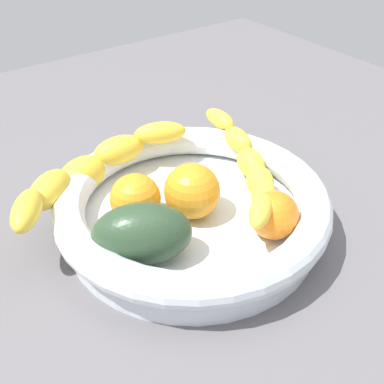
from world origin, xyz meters
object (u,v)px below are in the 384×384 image
at_px(banana_draped_right, 249,167).
at_px(orange_mid_left, 135,199).
at_px(orange_mid_right, 193,190).
at_px(fruit_bowl, 192,208).
at_px(banana_draped_left, 89,170).
at_px(avocado_dark, 142,234).
at_px(orange_front, 274,215).

bearing_deg(banana_draped_right, orange_mid_left, 78.84).
bearing_deg(banana_draped_right, orange_mid_right, 89.99).
xyz_separation_m(fruit_bowl, orange_mid_right, (0.00, -0.00, 0.02)).
bearing_deg(banana_draped_left, banana_draped_right, -122.39).
height_order(fruit_bowl, orange_mid_right, orange_mid_right).
bearing_deg(orange_mid_left, avocado_dark, 155.28).
distance_m(fruit_bowl, orange_mid_right, 0.02).
xyz_separation_m(orange_mid_left, avocado_dark, (-0.06, 0.03, 0.00)).
distance_m(banana_draped_left, orange_mid_left, 0.08).
distance_m(banana_draped_right, orange_front, 0.09).
bearing_deg(fruit_bowl, banana_draped_right, -89.40).
height_order(banana_draped_left, orange_front, banana_draped_left).
xyz_separation_m(fruit_bowl, banana_draped_right, (0.00, -0.08, 0.02)).
height_order(banana_draped_right, orange_mid_left, orange_mid_left).
height_order(fruit_bowl, banana_draped_left, banana_draped_left).
relative_size(banana_draped_left, banana_draped_right, 1.12).
distance_m(orange_front, orange_mid_left, 0.15).
height_order(banana_draped_right, avocado_dark, avocado_dark).
relative_size(banana_draped_left, orange_front, 4.97).
relative_size(orange_mid_left, avocado_dark, 0.56).
distance_m(banana_draped_left, orange_mid_right, 0.13).
distance_m(banana_draped_right, avocado_dark, 0.17).
xyz_separation_m(orange_front, orange_mid_left, (0.11, 0.10, 0.00)).
xyz_separation_m(banana_draped_right, orange_front, (-0.08, 0.04, -0.00)).
bearing_deg(orange_mid_right, orange_mid_left, 64.03).
bearing_deg(orange_front, avocado_dark, 68.56).
relative_size(fruit_bowl, orange_front, 5.90).
height_order(orange_mid_left, avocado_dark, avocado_dark).
bearing_deg(banana_draped_left, fruit_bowl, -143.96).
height_order(fruit_bowl, banana_draped_right, banana_draped_right).
height_order(banana_draped_left, banana_draped_right, banana_draped_left).
height_order(orange_front, orange_mid_right, orange_mid_right).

